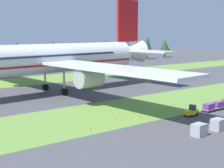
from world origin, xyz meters
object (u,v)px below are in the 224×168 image
ground_crew_loader (222,101)px  taxiway_marker_0 (140,117)px  taxiway_marker_1 (114,118)px  taxiway_marker_3 (197,100)px  cargo_dolly_second (218,105)px  uld_container_0 (199,130)px  airliner (45,59)px  uld_container_1 (218,124)px  cargo_dolly_lead (209,107)px  taxiway_marker_2 (90,128)px  baggage_tug (191,111)px

ground_crew_loader → taxiway_marker_0: (-19.47, 2.93, -0.71)m
taxiway_marker_1 → taxiway_marker_3: taxiway_marker_3 is taller
cargo_dolly_second → uld_container_0: bearing=116.3°
airliner → uld_container_1: airliner is taller
airliner → taxiway_marker_0: airliner is taller
cargo_dolly_second → uld_container_0: size_ratio=1.11×
taxiway_marker_0 → cargo_dolly_lead: bearing=-18.7°
taxiway_marker_0 → taxiway_marker_3: size_ratio=0.85×
ground_crew_loader → taxiway_marker_2: 30.36m
cargo_dolly_second → uld_container_0: (-16.25, -8.25, -0.03)m
cargo_dolly_lead → taxiway_marker_3: 9.71m
taxiway_marker_2 → taxiway_marker_3: size_ratio=0.96×
airliner → uld_container_0: (2.39, -42.88, -7.59)m
uld_container_1 → ground_crew_loader: bearing=32.7°
cargo_dolly_second → taxiway_marker_1: (-20.23, 6.16, -0.66)m
taxiway_marker_2 → uld_container_1: bearing=-38.6°
ground_crew_loader → taxiway_marker_2: bearing=67.8°
airliner → ground_crew_loader: 40.53m
ground_crew_loader → taxiway_marker_3: ground_crew_loader is taller
cargo_dolly_lead → uld_container_0: bearing=121.0°
ground_crew_loader → taxiway_marker_3: (-0.14, 5.95, -0.67)m
ground_crew_loader → uld_container_1: 17.97m
uld_container_1 → taxiway_marker_0: size_ratio=4.26×
baggage_tug → ground_crew_loader: (11.36, 1.56, 0.13)m
taxiway_marker_1 → taxiway_marker_3: bearing=3.1°
cargo_dolly_lead → taxiway_marker_0: bearing=70.7°
airliner → cargo_dolly_lead: (15.73, -34.66, -7.56)m
cargo_dolly_second → taxiway_marker_3: cargo_dolly_second is taller
uld_container_1 → taxiway_marker_1: uld_container_1 is taller
ground_crew_loader → taxiway_marker_2: (-30.26, 2.37, -0.68)m
uld_container_0 → taxiway_marker_3: 25.06m
baggage_tug → uld_container_0: 11.66m
airliner → cargo_dolly_second: airliner is taller
taxiway_marker_0 → cargo_dolly_second: bearing=-15.3°
taxiway_marker_1 → taxiway_marker_0: bearing=-22.7°
airliner → taxiway_marker_1: bearing=171.8°
airliner → ground_crew_loader: (22.07, -33.15, -7.54)m
baggage_tug → cargo_dolly_lead: 5.03m
uld_container_1 → taxiway_marker_3: bearing=46.2°
ground_crew_loader → taxiway_marker_1: bearing=61.0°
uld_container_0 → uld_container_1: same height
airliner → taxiway_marker_3: airliner is taller
baggage_tug → airliner: bearing=16.5°
ground_crew_loader → uld_container_0: uld_container_0 is taller
taxiway_marker_2 → taxiway_marker_3: bearing=6.8°
baggage_tug → cargo_dolly_second: size_ratio=1.18×
uld_container_0 → taxiway_marker_2: (-10.58, 12.09, -0.62)m
taxiway_marker_0 → taxiway_marker_2: (-10.79, -0.56, 0.03)m
cargo_dolly_lead → cargo_dolly_second: (2.90, 0.03, 0.00)m
baggage_tug → taxiway_marker_0: baggage_tug is taller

